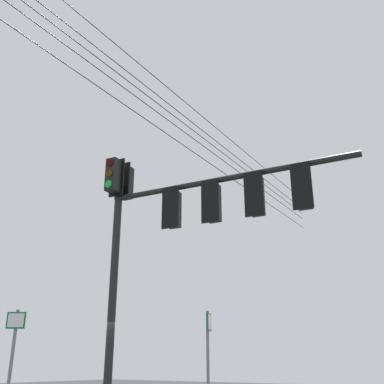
{
  "coord_description": "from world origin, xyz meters",
  "views": [
    {
      "loc": [
        -9.2,
        8.86,
        1.56
      ],
      "look_at": [
        -3.07,
        0.43,
        5.47
      ],
      "focal_mm": 42.99,
      "sensor_mm": 36.0,
      "label": 1
    }
  ],
  "objects": [
    {
      "name": "route_sign_primary",
      "position": [
        -2.94,
        -0.38,
        1.7
      ],
      "size": [
        0.17,
        0.36,
        2.73
      ],
      "color": "slate",
      "rests_on": "ground"
    },
    {
      "name": "route_sign_secondary",
      "position": [
        -0.55,
        3.09,
        1.6
      ],
      "size": [
        0.33,
        0.26,
        2.62
      ],
      "color": "slate",
      "rests_on": "ground"
    },
    {
      "name": "signal_mast_assembly",
      "position": [
        -2.65,
        0.51,
        4.89
      ],
      "size": [
        6.3,
        1.53,
        6.72
      ],
      "color": "black",
      "rests_on": "ground"
    },
    {
      "name": "overhead_wire_span",
      "position": [
        -0.82,
        -0.53,
        9.38
      ],
      "size": [
        2.32,
        28.75,
        2.16
      ],
      "color": "black"
    }
  ]
}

